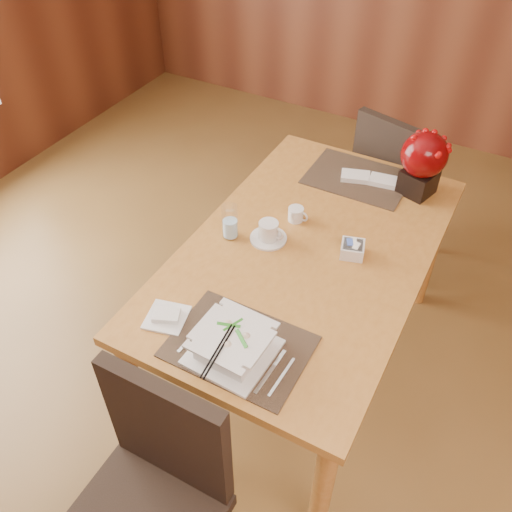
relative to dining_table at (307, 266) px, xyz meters
The scene contains 14 objects.
ground 0.89m from the dining_table, 90.00° to the right, with size 6.00×6.00×0.00m, color brown.
dining_table is the anchor object (origin of this frame).
placemat_near 0.56m from the dining_table, 90.00° to the right, with size 0.45×0.33×0.01m, color black.
placemat_far 0.56m from the dining_table, 90.00° to the left, with size 0.45×0.33×0.01m, color black.
soup_setting 0.60m from the dining_table, 90.35° to the right, with size 0.26×0.26×0.10m.
coffee_cup 0.21m from the dining_table, behind, with size 0.15×0.15×0.08m.
water_glass 0.36m from the dining_table, 165.38° to the right, with size 0.07×0.07×0.15m, color silver.
creamer_jug 0.22m from the dining_table, 131.16° to the left, with size 0.08×0.08×0.06m, color silver, non-canonical shape.
sugar_caddy 0.21m from the dining_table, 16.95° to the left, with size 0.09×0.09×0.05m, color silver.
berry_decor 0.68m from the dining_table, 65.14° to the left, with size 0.20×0.20×0.29m.
napkins_far 0.57m from the dining_table, 83.24° to the left, with size 0.26×0.09×0.02m, color silver, non-canonical shape.
bread_plate 0.64m from the dining_table, 116.56° to the right, with size 0.14×0.14×0.01m, color silver.
near_chair 1.02m from the dining_table, 92.88° to the right, with size 0.44×0.44×0.94m.
far_chair 0.92m from the dining_table, 83.12° to the left, with size 0.53×0.54×0.93m.
Camera 1 is at (0.57, -0.89, 2.18)m, focal length 38.00 mm.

